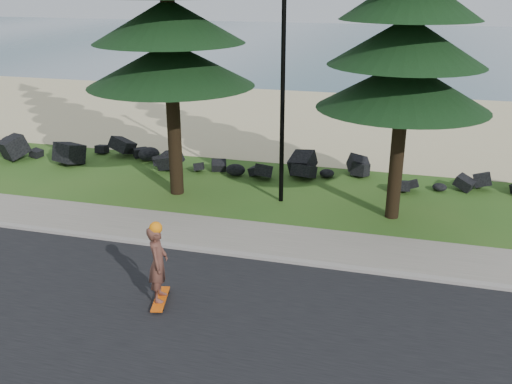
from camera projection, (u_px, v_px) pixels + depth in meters
The scene contains 9 objects.
ground at pixel (254, 242), 15.44m from camera, with size 160.00×160.00×0.00m, color #2C5B1C.
road at pixel (194, 336), 11.37m from camera, with size 160.00×7.00×0.02m, color black.
kerb at pixel (245, 255), 14.61m from camera, with size 160.00×0.20×0.10m, color #9F988F.
sidewalk at pixel (256, 238), 15.60m from camera, with size 160.00×2.00×0.08m, color slate.
beach_sand at pixel (331, 121), 28.52m from camera, with size 160.00×15.00×0.01m, color beige.
ocean at pixel (380, 44), 61.47m from camera, with size 160.00×58.00×0.01m, color #3A606F.
seawall_boulders at pixel (296, 177), 20.49m from camera, with size 60.00×2.40×1.10m, color black, non-canonical shape.
lamp_post at pixel (283, 71), 16.87m from camera, with size 0.25×0.14×8.14m.
skateboarder at pixel (158, 264), 12.22m from camera, with size 0.56×1.07×1.93m.
Camera 1 is at (3.73, -13.46, 6.72)m, focal length 40.00 mm.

